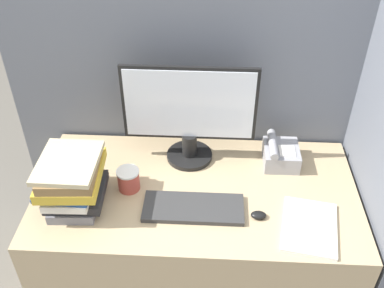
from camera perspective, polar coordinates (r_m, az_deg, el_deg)
The scene contains 10 objects.
cubicle_panel_rear at distance 2.09m, azimuth 1.09°, elevation 4.43°, with size 1.74×0.04×1.73m.
cubicle_panel_right at distance 1.92m, azimuth 22.22°, elevation -2.43°, with size 0.04×0.76×1.73m.
desk at distance 2.14m, azimuth 0.52°, elevation -12.79°, with size 1.34×0.70×0.72m.
monitor at distance 1.90m, azimuth -0.34°, elevation 3.66°, with size 0.57×0.20×0.46m.
keyboard at distance 1.79m, azimuth 0.17°, elevation -8.12°, with size 0.40×0.16×0.02m.
mouse at distance 1.78m, azimuth 8.45°, elevation -8.92°, with size 0.06×0.04×0.02m.
coffee_cup at distance 1.87m, azimuth -8.06°, elevation -4.49°, with size 0.09×0.09×0.09m.
book_stack at distance 1.80m, azimuth -14.97°, elevation -4.55°, with size 0.24×0.30×0.23m.
desk_telephone at distance 2.02m, azimuth 11.14°, elevation -1.27°, with size 0.15×0.18×0.12m.
paper_pile at distance 1.78m, azimuth 14.68°, elevation -10.12°, with size 0.25×0.31×0.01m.
Camera 1 is at (0.05, -1.01, 2.02)m, focal length 42.00 mm.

